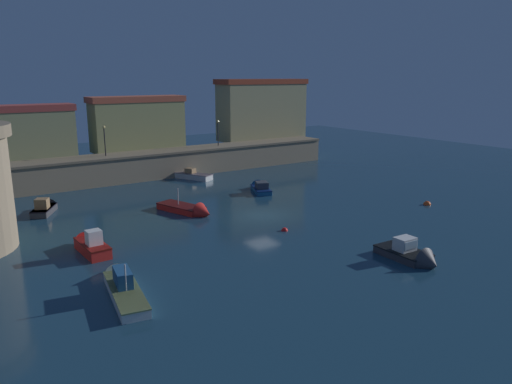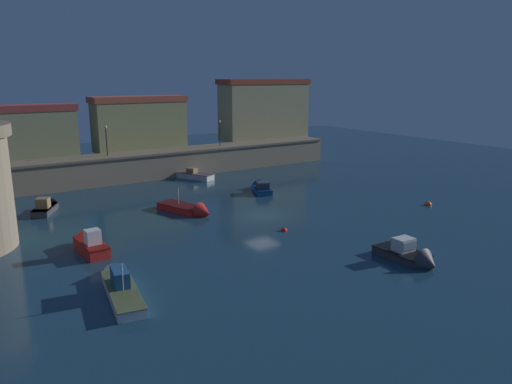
% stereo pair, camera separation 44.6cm
% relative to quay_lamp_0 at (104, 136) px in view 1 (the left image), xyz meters
% --- Properties ---
extents(ground_plane, '(112.34, 112.34, 0.00)m').
position_rel_quay_lamp_0_xyz_m(ground_plane, '(6.61, -20.63, -5.25)').
color(ground_plane, '#19384C').
extents(quay_wall, '(45.63, 4.11, 3.04)m').
position_rel_quay_lamp_0_xyz_m(quay_wall, '(6.61, 0.00, -3.72)').
color(quay_wall, gray).
rests_on(quay_wall, ground).
extents(old_town_backdrop, '(42.00, 4.09, 8.38)m').
position_rel_quay_lamp_0_xyz_m(old_town_backdrop, '(12.27, 3.72, 1.24)').
color(old_town_backdrop, gray).
rests_on(old_town_backdrop, ground).
extents(quay_lamp_0, '(0.32, 0.32, 3.30)m').
position_rel_quay_lamp_0_xyz_m(quay_lamp_0, '(0.00, 0.00, 0.00)').
color(quay_lamp_0, black).
rests_on(quay_lamp_0, quay_wall).
extents(quay_lamp_1, '(0.32, 0.32, 3.19)m').
position_rel_quay_lamp_0_xyz_m(quay_lamp_1, '(14.30, 0.00, -0.06)').
color(quay_lamp_1, black).
rests_on(quay_lamp_1, quay_wall).
extents(moored_boat_0, '(3.16, 4.35, 1.79)m').
position_rel_quay_lamp_0_xyz_m(moored_boat_0, '(-8.35, -8.98, -4.83)').
color(moored_boat_0, '#333338').
rests_on(moored_boat_0, ground).
extents(moored_boat_1, '(2.56, 7.28, 2.46)m').
position_rel_quay_lamp_0_xyz_m(moored_boat_1, '(-8.44, -28.49, -4.85)').
color(moored_boat_1, white).
rests_on(moored_boat_1, ground).
extents(moored_boat_2, '(2.06, 4.51, 2.04)m').
position_rel_quay_lamp_0_xyz_m(moored_boat_2, '(8.54, -34.75, -4.87)').
color(moored_boat_2, '#333338').
rests_on(moored_boat_2, ground).
extents(moored_boat_3, '(1.52, 4.76, 2.01)m').
position_rel_quay_lamp_0_xyz_m(moored_boat_3, '(-8.06, -21.13, -4.74)').
color(moored_boat_3, red).
rests_on(moored_boat_3, ground).
extents(moored_boat_4, '(3.42, 5.96, 2.56)m').
position_rel_quay_lamp_0_xyz_m(moored_boat_4, '(1.91, -16.46, -4.94)').
color(moored_boat_4, red).
rests_on(moored_boat_4, ground).
extents(moored_boat_5, '(3.10, 4.77, 1.60)m').
position_rel_quay_lamp_0_xyz_m(moored_boat_5, '(11.79, -12.79, -4.89)').
color(moored_boat_5, '#195689').
rests_on(moored_boat_5, ground).
extents(moored_boat_6, '(3.78, 5.90, 1.57)m').
position_rel_quay_lamp_0_xyz_m(moored_boat_6, '(8.46, -2.74, -4.85)').
color(moored_boat_6, silver).
rests_on(moored_boat_6, ground).
extents(mooring_buoy_0, '(0.69, 0.69, 0.69)m').
position_rel_quay_lamp_0_xyz_m(mooring_buoy_0, '(21.33, -26.24, -5.25)').
color(mooring_buoy_0, '#EA4C19').
rests_on(mooring_buoy_0, ground).
extents(mooring_buoy_1, '(0.50, 0.50, 0.50)m').
position_rel_quay_lamp_0_xyz_m(mooring_buoy_1, '(5.64, -25.00, -5.25)').
color(mooring_buoy_1, red).
rests_on(mooring_buoy_1, ground).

